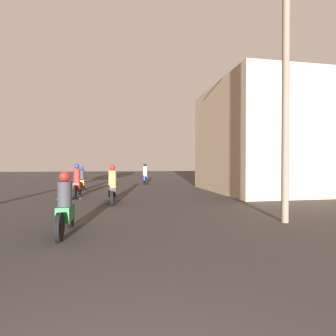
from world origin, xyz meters
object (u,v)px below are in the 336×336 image
Objects in this scene: motorcycle_blue at (145,176)px; building_right_near at (253,139)px; motorcycle_yellow at (82,181)px; utility_pole_near at (286,78)px; motorcycle_red at (77,184)px; motorcycle_green at (65,209)px; motorcycle_black at (112,188)px.

building_right_near reaches higher than motorcycle_blue.
motorcycle_yellow is 10.79m from building_right_near.
motorcycle_red is at bearing 132.75° from utility_pole_near.
building_right_near is (10.15, -2.66, 2.52)m from motorcycle_yellow.
motorcycle_yellow is 0.89× the size of motorcycle_blue.
motorcycle_green is 1.02× the size of motorcycle_yellow.
motorcycle_yellow is at bearing 165.31° from building_right_near.
motorcycle_blue is (4.38, 4.32, 0.06)m from motorcycle_yellow.
motorcycle_red is at bearing -176.40° from building_right_near.
motorcycle_green is 7.40m from motorcycle_red.
motorcycle_red is at bearing -95.89° from motorcycle_yellow.
motorcycle_black is at bearing 69.57° from motorcycle_green.
motorcycle_blue is 9.39m from building_right_near.
building_right_near is (8.14, 3.30, 2.48)m from motorcycle_black.
motorcycle_green is at bearing -93.79° from motorcycle_yellow.
motorcycle_yellow is (-2.01, 5.96, -0.04)m from motorcycle_black.
motorcycle_blue is at bearing 129.55° from building_right_near.
building_right_near reaches higher than motorcycle_yellow.
utility_pole_near is at bearing -7.26° from motorcycle_green.
motorcycle_blue reaches higher than motorcycle_black.
motorcycle_yellow is at bearing -137.32° from motorcycle_blue.
motorcycle_red is 3.29m from motorcycle_yellow.
motorcycle_yellow is at bearing 123.18° from utility_pole_near.
motorcycle_green is at bearing -178.58° from utility_pole_near.
building_right_near is at bearing -24.03° from motorcycle_yellow.
motorcycle_yellow is 6.16m from motorcycle_blue.
building_right_near reaches higher than motorcycle_red.
motorcycle_red is (-1.81, 2.68, 0.01)m from motorcycle_black.
motorcycle_green is at bearing -138.79° from building_right_near.
motorcycle_black is 7.46m from utility_pole_near.
motorcycle_green is 12.38m from building_right_near.
motorcycle_black is 6.29m from motorcycle_yellow.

